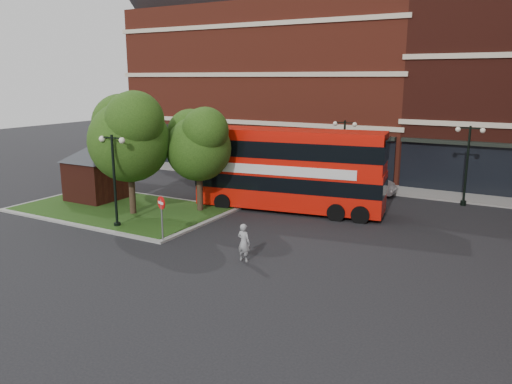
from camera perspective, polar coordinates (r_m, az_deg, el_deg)
The scene contains 15 objects.
ground at distance 24.22m, azimuth -6.52°, elevation -6.10°, with size 120.00×120.00×0.00m, color black.
pavement_far at distance 38.31m, azimuth 8.03°, elevation 1.05°, with size 44.00×3.00×0.12m, color slate.
terrace_far_left at distance 47.64m, azimuth 2.52°, elevation 11.88°, with size 26.00×12.00×14.00m, color maroon.
traffic_island at distance 31.40m, azimuth -15.22°, elevation -1.90°, with size 12.60×7.60×0.15m.
kiosk at distance 33.74m, azimuth -17.92°, elevation 2.84°, with size 6.51×6.51×3.60m.
tree_island_west at distance 29.29m, azimuth -14.37°, elevation 6.52°, with size 5.40×4.71×7.21m.
tree_island_east at distance 29.33m, azimuth -6.64°, elevation 5.76°, with size 4.46×3.90×6.29m.
lamp_island at distance 27.14m, azimuth -15.90°, elevation 1.74°, with size 1.72×0.36×5.00m.
lamp_far_left at distance 35.30m, azimuth 10.00°, elevation 4.54°, with size 1.72×0.36×5.00m.
lamp_far_right at distance 33.55m, azimuth 23.00°, elevation 3.27°, with size 1.72×0.36×5.00m.
bus at distance 29.79m, azimuth 3.83°, elevation 3.15°, with size 11.50×4.28×4.29m.
woman at distance 21.84m, azimuth -1.40°, elevation -5.79°, with size 0.62×0.41×1.70m, color gray.
car_silver at distance 39.33m, azimuth 2.42°, elevation 2.37°, with size 1.55×3.86×1.32m, color #B9BBC1.
car_white at distance 35.24m, azimuth 12.00°, elevation 0.98°, with size 1.56×4.47×1.47m, color white.
no_entry_sign at distance 24.43m, azimuth -10.74°, elevation -2.01°, with size 0.62×0.28×2.32m.
Camera 1 is at (13.53, -18.48, 7.86)m, focal length 35.00 mm.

